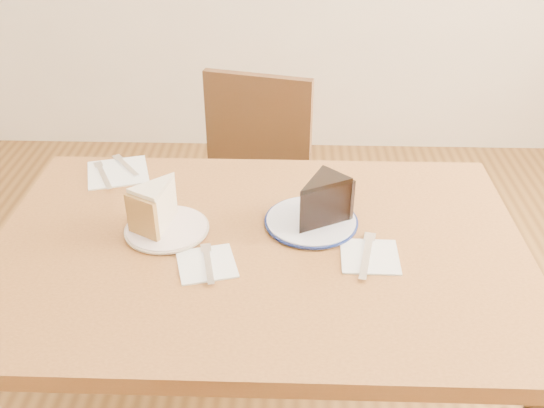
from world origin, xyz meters
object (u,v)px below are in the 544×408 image
Objects in this scene: chair_far at (247,199)px; plate_navy at (311,222)px; chocolate_cake at (318,205)px; plate_cream at (167,229)px; carrot_cake at (160,205)px; table at (259,278)px.

plate_navy is at bearing 123.45° from chair_far.
chocolate_cake is at bearing 124.27° from chair_far.
carrot_cake is (-0.01, 0.02, 0.05)m from plate_cream.
plate_cream is at bearing 47.66° from chocolate_cake.
carrot_cake is (-0.15, -0.56, 0.33)m from chair_far.
plate_cream is 0.35m from chocolate_cake.
plate_navy is (0.19, -0.54, 0.27)m from chair_far.
plate_navy is at bearing 7.20° from plate_cream.
table is at bearing 70.17° from chocolate_cake.
chair_far is 0.67m from carrot_cake.
chocolate_cake is at bearing 31.42° from carrot_cake.
table is at bearing 110.51° from chair_far.
chair_far reaches higher than table.
chair_far is 7.63× the size of carrot_cake.
chocolate_cake is (0.13, 0.07, 0.16)m from table.
chair_far reaches higher than chocolate_cake.
chocolate_cake reaches higher than table.
plate_cream is at bearing 90.15° from chair_far.
plate_navy is 0.35m from carrot_cake.
plate_navy is (0.12, 0.08, 0.10)m from table.
plate_navy reaches higher than table.
table is 0.18m from plate_navy.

